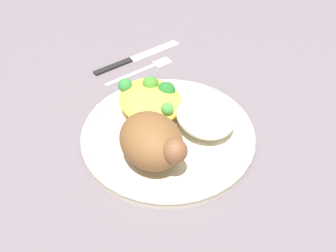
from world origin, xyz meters
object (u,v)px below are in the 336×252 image
object	(u,v)px
roasted_chicken	(153,141)
mac_cheese_with_broccoli	(149,99)
plate	(168,134)
rice_pile	(206,116)
fork	(143,70)
knife	(131,59)

from	to	relation	value
roasted_chicken	mac_cheese_with_broccoli	distance (m)	0.11
plate	roasted_chicken	distance (m)	0.07
rice_pile	fork	bearing A→B (deg)	-176.84
plate	rice_pile	xyz separation A→B (m)	(0.02, 0.06, 0.03)
rice_pile	knife	world-z (taller)	rice_pile
plate	mac_cheese_with_broccoli	distance (m)	0.07
plate	mac_cheese_with_broccoli	xyz separation A→B (m)	(-0.06, -0.00, 0.03)
plate	knife	world-z (taller)	plate
plate	fork	xyz separation A→B (m)	(-0.18, 0.04, -0.01)
mac_cheese_with_broccoli	knife	world-z (taller)	mac_cheese_with_broccoli
fork	roasted_chicken	bearing A→B (deg)	-22.32
mac_cheese_with_broccoli	fork	xyz separation A→B (m)	(-0.12, 0.05, -0.03)
roasted_chicken	plate	bearing A→B (deg)	130.47
rice_pile	fork	distance (m)	0.20
plate	rice_pile	size ratio (longest dim) A/B	2.77
plate	mac_cheese_with_broccoli	bearing A→B (deg)	-178.86
roasted_chicken	fork	size ratio (longest dim) A/B	0.78
roasted_chicken	mac_cheese_with_broccoli	bearing A→B (deg)	155.75
mac_cheese_with_broccoli	fork	size ratio (longest dim) A/B	0.79
roasted_chicken	fork	world-z (taller)	roasted_chicken
rice_pile	fork	size ratio (longest dim) A/B	0.68
roasted_chicken	rice_pile	world-z (taller)	roasted_chicken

